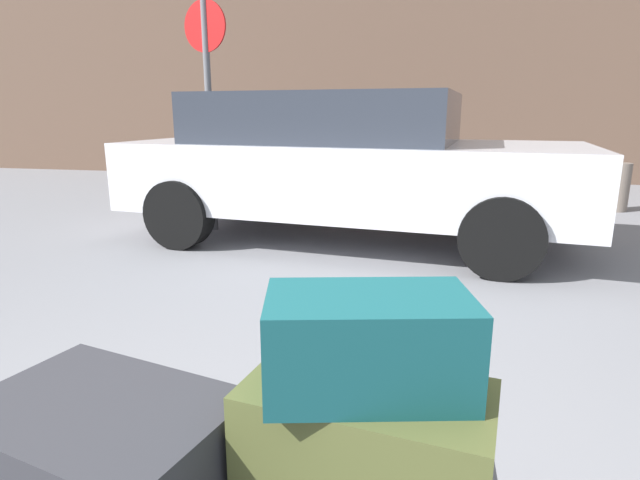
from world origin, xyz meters
TOP-DOWN VIEW (x-y plane):
  - duffel_bag_olive_rear_left at (0.37, -0.01)m, footprint 0.56×0.36m
  - suitcase_charcoal_front_right at (-0.23, -0.08)m, footprint 0.66×0.52m
  - duffel_bag_teal_topmost_pile at (0.37, -0.01)m, footprint 0.46×0.33m
  - parked_car at (-0.37, 4.03)m, footprint 4.47×2.29m
  - bollard_kerb_near at (2.81, 6.25)m, footprint 0.26×0.26m
  - no_parking_sign at (-1.81, 4.13)m, footprint 0.49×0.14m

SIDE VIEW (x-z plane):
  - bollard_kerb_near at x=2.81m, z-range 0.00..0.62m
  - suitcase_charcoal_front_right at x=-0.23m, z-range 0.34..0.61m
  - duffel_bag_olive_rear_left at x=0.37m, z-range 0.34..0.68m
  - parked_car at x=-0.37m, z-range 0.05..1.47m
  - duffel_bag_teal_topmost_pile at x=0.37m, z-range 0.68..0.89m
  - no_parking_sign at x=-1.81m, z-range 0.28..2.60m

